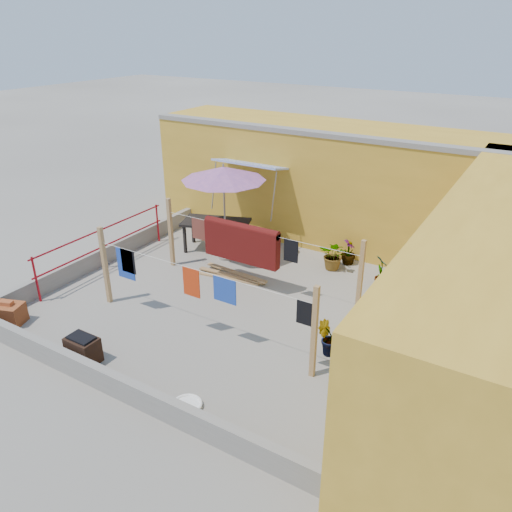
{
  "coord_description": "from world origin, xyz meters",
  "views": [
    {
      "loc": [
        5.34,
        -8.02,
        5.68
      ],
      "look_at": [
        0.31,
        0.3,
        1.13
      ],
      "focal_mm": 35.0,
      "sensor_mm": 36.0,
      "label": 1
    }
  ],
  "objects_px": {
    "water_jug_a": "(400,307)",
    "water_jug_b": "(378,327)",
    "brick_stack": "(9,313)",
    "brazier": "(83,349)",
    "outdoor_table": "(216,224)",
    "plant_back_a": "(334,255)",
    "green_hose": "(397,283)",
    "patio_umbrella": "(224,174)",
    "white_basin": "(187,405)"
  },
  "relations": [
    {
      "from": "outdoor_table",
      "to": "brazier",
      "type": "bearing_deg",
      "value": -81.49
    },
    {
      "from": "outdoor_table",
      "to": "plant_back_a",
      "type": "bearing_deg",
      "value": 9.57
    },
    {
      "from": "outdoor_table",
      "to": "water_jug_a",
      "type": "height_order",
      "value": "outdoor_table"
    },
    {
      "from": "brick_stack",
      "to": "green_hose",
      "type": "height_order",
      "value": "brick_stack"
    },
    {
      "from": "outdoor_table",
      "to": "water_jug_b",
      "type": "relative_size",
      "value": 6.47
    },
    {
      "from": "plant_back_a",
      "to": "water_jug_b",
      "type": "bearing_deg",
      "value": -49.12
    },
    {
      "from": "water_jug_a",
      "to": "water_jug_b",
      "type": "distance_m",
      "value": 0.96
    },
    {
      "from": "water_jug_a",
      "to": "brazier",
      "type": "bearing_deg",
      "value": -134.07
    },
    {
      "from": "brick_stack",
      "to": "water_jug_a",
      "type": "bearing_deg",
      "value": 33.62
    },
    {
      "from": "outdoor_table",
      "to": "green_hose",
      "type": "distance_m",
      "value": 4.96
    },
    {
      "from": "brazier",
      "to": "brick_stack",
      "type": "bearing_deg",
      "value": 177.55
    },
    {
      "from": "water_jug_b",
      "to": "green_hose",
      "type": "distance_m",
      "value": 2.27
    },
    {
      "from": "outdoor_table",
      "to": "white_basin",
      "type": "bearing_deg",
      "value": -59.21
    },
    {
      "from": "outdoor_table",
      "to": "water_jug_a",
      "type": "relative_size",
      "value": 5.21
    },
    {
      "from": "brick_stack",
      "to": "water_jug_b",
      "type": "relative_size",
      "value": 2.29
    },
    {
      "from": "patio_umbrella",
      "to": "green_hose",
      "type": "bearing_deg",
      "value": 11.9
    },
    {
      "from": "outdoor_table",
      "to": "brazier",
      "type": "xyz_separation_m",
      "value": [
        0.8,
        -5.37,
        -0.5
      ]
    },
    {
      "from": "patio_umbrella",
      "to": "white_basin",
      "type": "height_order",
      "value": "patio_umbrella"
    },
    {
      "from": "patio_umbrella",
      "to": "brazier",
      "type": "xyz_separation_m",
      "value": [
        0.28,
        -5.05,
        -2.04
      ]
    },
    {
      "from": "green_hose",
      "to": "plant_back_a",
      "type": "relative_size",
      "value": 0.74
    },
    {
      "from": "brazier",
      "to": "white_basin",
      "type": "relative_size",
      "value": 1.18
    },
    {
      "from": "patio_umbrella",
      "to": "water_jug_a",
      "type": "relative_size",
      "value": 6.73
    },
    {
      "from": "brick_stack",
      "to": "brazier",
      "type": "bearing_deg",
      "value": -2.45
    },
    {
      "from": "brick_stack",
      "to": "brazier",
      "type": "distance_m",
      "value": 2.35
    },
    {
      "from": "outdoor_table",
      "to": "plant_back_a",
      "type": "xyz_separation_m",
      "value": [
        3.24,
        0.55,
        -0.37
      ]
    },
    {
      "from": "outdoor_table",
      "to": "plant_back_a",
      "type": "relative_size",
      "value": 2.54
    },
    {
      "from": "patio_umbrella",
      "to": "plant_back_a",
      "type": "bearing_deg",
      "value": 17.84
    },
    {
      "from": "plant_back_a",
      "to": "brazier",
      "type": "bearing_deg",
      "value": -112.34
    },
    {
      "from": "patio_umbrella",
      "to": "brick_stack",
      "type": "height_order",
      "value": "patio_umbrella"
    },
    {
      "from": "brick_stack",
      "to": "white_basin",
      "type": "height_order",
      "value": "brick_stack"
    },
    {
      "from": "outdoor_table",
      "to": "water_jug_b",
      "type": "xyz_separation_m",
      "value": [
        5.14,
        -1.66,
        -0.62
      ]
    },
    {
      "from": "water_jug_b",
      "to": "plant_back_a",
      "type": "xyz_separation_m",
      "value": [
        -1.91,
        2.2,
        0.26
      ]
    },
    {
      "from": "water_jug_a",
      "to": "water_jug_b",
      "type": "xyz_separation_m",
      "value": [
        -0.17,
        -0.94,
        -0.03
      ]
    },
    {
      "from": "patio_umbrella",
      "to": "brazier",
      "type": "height_order",
      "value": "patio_umbrella"
    },
    {
      "from": "water_jug_b",
      "to": "brazier",
      "type": "bearing_deg",
      "value": -139.44
    },
    {
      "from": "patio_umbrella",
      "to": "water_jug_a",
      "type": "xyz_separation_m",
      "value": [
        4.79,
        -0.39,
        -2.13
      ]
    },
    {
      "from": "white_basin",
      "to": "brazier",
      "type": "bearing_deg",
      "value": 180.0
    },
    {
      "from": "patio_umbrella",
      "to": "plant_back_a",
      "type": "xyz_separation_m",
      "value": [
        2.71,
        0.87,
        -1.91
      ]
    },
    {
      "from": "brazier",
      "to": "plant_back_a",
      "type": "bearing_deg",
      "value": 67.66
    },
    {
      "from": "water_jug_a",
      "to": "green_hose",
      "type": "bearing_deg",
      "value": 108.4
    },
    {
      "from": "brick_stack",
      "to": "green_hose",
      "type": "bearing_deg",
      "value": 42.42
    },
    {
      "from": "brick_stack",
      "to": "water_jug_b",
      "type": "xyz_separation_m",
      "value": [
        6.69,
        3.61,
        -0.09
      ]
    },
    {
      "from": "white_basin",
      "to": "water_jug_b",
      "type": "relative_size",
      "value": 1.63
    },
    {
      "from": "outdoor_table",
      "to": "water_jug_a",
      "type": "bearing_deg",
      "value": -7.69
    },
    {
      "from": "brick_stack",
      "to": "plant_back_a",
      "type": "height_order",
      "value": "plant_back_a"
    },
    {
      "from": "outdoor_table",
      "to": "water_jug_b",
      "type": "bearing_deg",
      "value": -17.87
    },
    {
      "from": "water_jug_b",
      "to": "plant_back_a",
      "type": "bearing_deg",
      "value": 130.88
    },
    {
      "from": "water_jug_a",
      "to": "plant_back_a",
      "type": "distance_m",
      "value": 2.44
    },
    {
      "from": "plant_back_a",
      "to": "white_basin",
      "type": "bearing_deg",
      "value": -90.33
    },
    {
      "from": "water_jug_a",
      "to": "water_jug_b",
      "type": "height_order",
      "value": "water_jug_a"
    }
  ]
}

